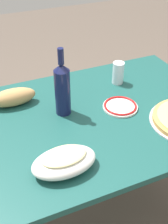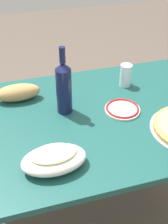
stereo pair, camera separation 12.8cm
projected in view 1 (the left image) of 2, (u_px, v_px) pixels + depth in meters
The scene contains 7 objects.
ground_plane at pixel (84, 215), 1.75m from camera, with size 8.00×8.00×0.00m, color brown.
dining_table at pixel (84, 138), 1.38m from camera, with size 1.33×0.84×0.75m.
baked_pasta_dish at pixel (64, 161), 1.03m from camera, with size 0.24×0.15×0.08m.
wine_bottle at pixel (62, 88), 1.26m from camera, with size 0.07×0.07×0.32m.
water_glass at pixel (118, 73), 1.51m from camera, with size 0.06×0.06×0.12m, color silver.
side_plate_near at pixel (120, 106), 1.36m from camera, with size 0.16×0.16×0.02m.
bread_loaf at pixel (13, 97), 1.36m from camera, with size 0.22×0.09×0.08m, color tan.
Camera 1 is at (-0.41, -0.95, 1.55)m, focal length 46.24 mm.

